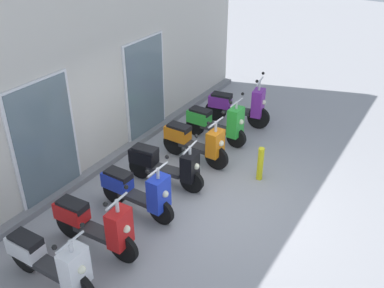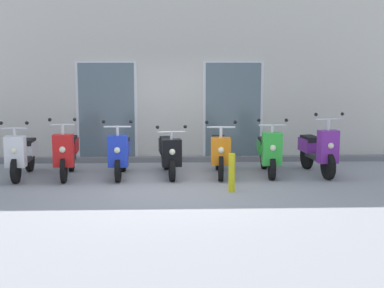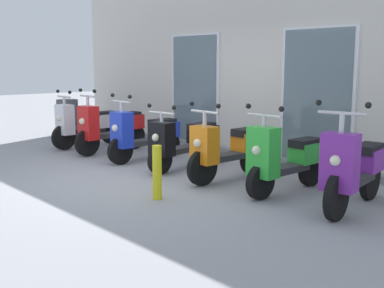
# 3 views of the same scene
# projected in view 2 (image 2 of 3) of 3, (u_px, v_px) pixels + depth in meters

# --- Properties ---
(ground_plane) EXTENTS (40.00, 40.00, 0.00)m
(ground_plane) POSITION_uv_depth(u_px,v_px,m) (170.00, 186.00, 10.71)
(ground_plane) COLOR #939399
(storefront_facade) EXTENTS (10.75, 0.50, 3.94)m
(storefront_facade) POSITION_uv_depth(u_px,v_px,m) (170.00, 78.00, 13.08)
(storefront_facade) COLOR beige
(storefront_facade) RESTS_ON ground_plane
(scooter_white) EXTENTS (0.55, 1.63, 1.20)m
(scooter_white) POSITION_uv_depth(u_px,v_px,m) (22.00, 154.00, 11.43)
(scooter_white) COLOR black
(scooter_white) RESTS_ON ground_plane
(scooter_red) EXTENTS (0.54, 1.60, 1.26)m
(scooter_red) POSITION_uv_depth(u_px,v_px,m) (67.00, 152.00, 11.43)
(scooter_red) COLOR black
(scooter_red) RESTS_ON ground_plane
(scooter_blue) EXTENTS (0.59, 1.53, 1.21)m
(scooter_blue) POSITION_uv_depth(u_px,v_px,m) (120.00, 153.00, 11.49)
(scooter_blue) COLOR black
(scooter_blue) RESTS_ON ground_plane
(scooter_black) EXTENTS (0.61, 1.60, 1.10)m
(scooter_black) POSITION_uv_depth(u_px,v_px,m) (169.00, 153.00, 11.63)
(scooter_black) COLOR black
(scooter_black) RESTS_ON ground_plane
(scooter_orange) EXTENTS (0.62, 1.58, 1.19)m
(scooter_orange) POSITION_uv_depth(u_px,v_px,m) (219.00, 152.00, 11.63)
(scooter_orange) COLOR black
(scooter_orange) RESTS_ON ground_plane
(scooter_green) EXTENTS (0.61, 1.53, 1.21)m
(scooter_green) POSITION_uv_depth(u_px,v_px,m) (268.00, 152.00, 11.70)
(scooter_green) COLOR black
(scooter_green) RESTS_ON ground_plane
(scooter_purple) EXTENTS (0.65, 1.62, 1.33)m
(scooter_purple) POSITION_uv_depth(u_px,v_px,m) (318.00, 150.00, 11.70)
(scooter_purple) COLOR black
(scooter_purple) RESTS_ON ground_plane
(curb_bollard) EXTENTS (0.12, 0.12, 0.70)m
(curb_bollard) POSITION_uv_depth(u_px,v_px,m) (232.00, 173.00, 10.24)
(curb_bollard) COLOR yellow
(curb_bollard) RESTS_ON ground_plane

